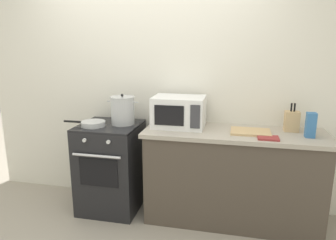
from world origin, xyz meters
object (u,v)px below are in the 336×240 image
(pasta_box, at_px, (311,125))
(microwave, at_px, (179,112))
(knife_block, at_px, (292,121))
(frying_pan, at_px, (93,124))
(stove, at_px, (111,167))
(stock_pot, at_px, (123,110))
(cutting_board, at_px, (251,132))
(oven_mitt, at_px, (268,138))

(pasta_box, bearing_deg, microwave, 174.82)
(knife_block, bearing_deg, frying_pan, -172.96)
(stove, relative_size, stock_pot, 2.81)
(frying_pan, bearing_deg, stock_pot, 28.81)
(cutting_board, bearing_deg, oven_mitt, -48.18)
(pasta_box, bearing_deg, frying_pan, -178.17)
(knife_block, height_order, pasta_box, knife_block)
(stove, height_order, pasta_box, pasta_box)
(cutting_board, bearing_deg, frying_pan, -176.45)
(pasta_box, height_order, oven_mitt, pasta_box)
(pasta_box, xyz_separation_m, oven_mitt, (-0.36, -0.13, -0.10))
(oven_mitt, bearing_deg, stove, 174.11)
(stock_pot, distance_m, pasta_box, 1.77)
(stock_pot, bearing_deg, microwave, 2.65)
(frying_pan, bearing_deg, cutting_board, 3.55)
(stock_pot, bearing_deg, frying_pan, -151.19)
(stock_pot, xyz_separation_m, frying_pan, (-0.27, -0.15, -0.12))
(stock_pot, height_order, frying_pan, stock_pot)
(cutting_board, relative_size, knife_block, 1.34)
(knife_block, bearing_deg, stock_pot, -176.90)
(microwave, xyz_separation_m, oven_mitt, (0.83, -0.24, -0.14))
(microwave, relative_size, knife_block, 1.87)
(pasta_box, bearing_deg, knife_block, 127.41)
(frying_pan, relative_size, cutting_board, 1.22)
(stove, height_order, knife_block, knife_block)
(stove, height_order, frying_pan, frying_pan)
(stove, height_order, stock_pot, stock_pot)
(stove, xyz_separation_m, oven_mitt, (1.54, -0.16, 0.47))
(cutting_board, xyz_separation_m, oven_mitt, (0.14, -0.16, -0.00))
(stove, xyz_separation_m, frying_pan, (-0.13, -0.09, 0.48))
(oven_mitt, bearing_deg, knife_block, 52.59)
(knife_block, bearing_deg, cutting_board, -159.41)
(stock_pot, xyz_separation_m, knife_block, (1.64, 0.09, -0.05))
(stove, height_order, cutting_board, cutting_board)
(stock_pot, xyz_separation_m, oven_mitt, (1.41, -0.21, -0.13))
(stock_pot, distance_m, oven_mitt, 1.43)
(oven_mitt, bearing_deg, pasta_box, 19.88)
(microwave, bearing_deg, cutting_board, -6.46)
(microwave, bearing_deg, stock_pot, -177.35)
(oven_mitt, bearing_deg, stock_pot, 171.46)
(frying_pan, height_order, oven_mitt, frying_pan)
(stove, xyz_separation_m, microwave, (0.71, 0.08, 0.61))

